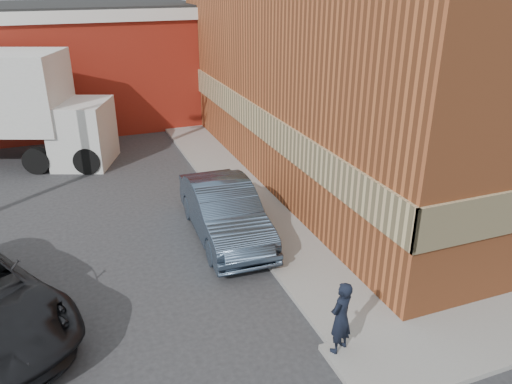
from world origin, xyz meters
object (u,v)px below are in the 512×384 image
object	(u,v)px
man	(341,317)
sedan	(225,212)
warehouse	(28,65)
brick_building	(427,37)

from	to	relation	value
man	sedan	distance (m)	5.41
warehouse	brick_building	bearing A→B (deg)	-37.20
warehouse	man	size ratio (longest dim) A/B	10.65
brick_building	sedan	bearing A→B (deg)	-157.42
brick_building	warehouse	distance (m)	18.30
brick_building	sedan	size ratio (longest dim) A/B	3.83
man	sedan	size ratio (longest dim) A/B	0.32
brick_building	sedan	xyz separation A→B (m)	(-9.30, -3.87, -3.90)
man	sedan	world-z (taller)	man
brick_building	warehouse	world-z (taller)	brick_building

